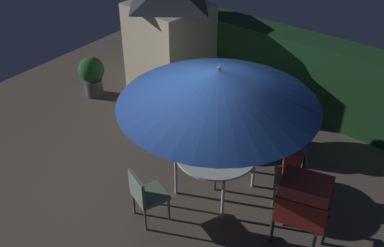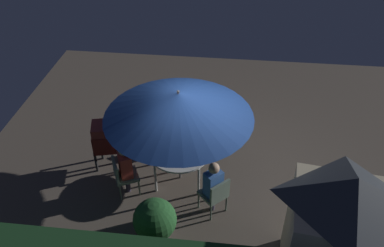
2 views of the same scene
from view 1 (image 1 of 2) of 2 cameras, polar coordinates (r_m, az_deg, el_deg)
The scene contains 13 objects.
ground_plane at distance 7.72m, azimuth -2.50°, elevation -7.62°, with size 11.00×11.00×0.00m, color brown.
hedge_backdrop at distance 9.74m, azimuth 10.66°, elevation 7.15°, with size 6.77×0.69×1.63m.
garden_shed at distance 9.88m, azimuth -2.89°, elevation 11.03°, with size 1.81×1.69×2.49m.
patio_table at distance 7.14m, azimuth 3.07°, elevation -4.09°, with size 1.31×1.31×0.78m.
patio_umbrella at distance 6.44m, azimuth 3.40°, elevation 4.68°, with size 3.00×3.00×2.31m.
bbq_grill at distance 6.37m, azimuth 14.03°, elevation -9.47°, with size 0.80×0.65×1.20m.
chair_near_shed at distance 7.26m, azimuth 12.98°, elevation -6.43°, with size 0.62×0.62×0.90m.
chair_far_side at distance 8.24m, azimuth 1.80°, elevation 0.04°, with size 0.65×0.65×0.90m.
chair_toward_hedge at distance 6.80m, azimuth -5.99°, elevation -8.87°, with size 0.60×0.60×0.90m.
potted_plant_by_shed at distance 10.13m, azimuth -12.60°, elevation 6.14°, with size 0.56×0.56×0.91m.
potted_plant_by_grill at distance 8.40m, azimuth 11.13°, elevation 0.82°, with size 0.79×0.79×1.07m.
person_in_red at distance 7.09m, azimuth 12.56°, elevation -4.74°, with size 0.37×0.41×1.26m.
person_in_blue at distance 8.02m, azimuth 1.91°, elevation 1.25°, with size 0.41×0.41×1.26m.
Camera 1 is at (3.75, -4.38, 5.14)m, focal length 41.91 mm.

